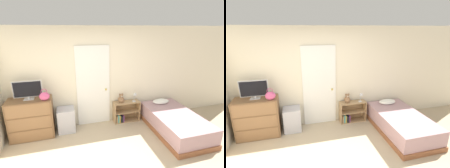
% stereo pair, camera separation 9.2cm
% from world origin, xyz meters
% --- Properties ---
extents(wall_back, '(10.00, 0.06, 2.55)m').
position_xyz_m(wall_back, '(0.00, 1.99, 1.27)').
color(wall_back, beige).
rests_on(wall_back, ground_plane).
extents(door_closed, '(0.86, 0.09, 2.09)m').
position_xyz_m(door_closed, '(0.01, 1.94, 1.05)').
color(door_closed, white).
rests_on(door_closed, ground_plane).
extents(dresser, '(0.97, 0.49, 0.95)m').
position_xyz_m(dresser, '(-1.50, 1.70, 0.47)').
color(dresser, brown).
rests_on(dresser, ground_plane).
extents(tv, '(0.61, 0.16, 0.43)m').
position_xyz_m(tv, '(-1.50, 1.73, 1.18)').
color(tv, '#B7B7BC').
rests_on(tv, dresser).
extents(handbag, '(0.22, 0.13, 0.27)m').
position_xyz_m(handbag, '(-1.15, 1.57, 1.05)').
color(handbag, '#C64C7F').
rests_on(handbag, dresser).
extents(storage_bin, '(0.42, 0.39, 0.60)m').
position_xyz_m(storage_bin, '(-0.73, 1.75, 0.30)').
color(storage_bin, '#ADADB7').
rests_on(storage_bin, ground_plane).
extents(bookshelf, '(0.72, 0.27, 0.57)m').
position_xyz_m(bookshelf, '(0.83, 1.82, 0.24)').
color(bookshelf, tan).
rests_on(bookshelf, ground_plane).
extents(teddy_bear, '(0.17, 0.17, 0.26)m').
position_xyz_m(teddy_bear, '(0.73, 1.81, 0.68)').
color(teddy_bear, '#8C6647').
rests_on(teddy_bear, bookshelf).
extents(desk_lamp, '(0.11, 0.11, 0.25)m').
position_xyz_m(desk_lamp, '(1.11, 1.77, 0.74)').
color(desk_lamp, silver).
rests_on(desk_lamp, bookshelf).
extents(bed, '(1.06, 1.90, 0.58)m').
position_xyz_m(bed, '(1.87, 1.01, 0.24)').
color(bed, brown).
rests_on(bed, ground_plane).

